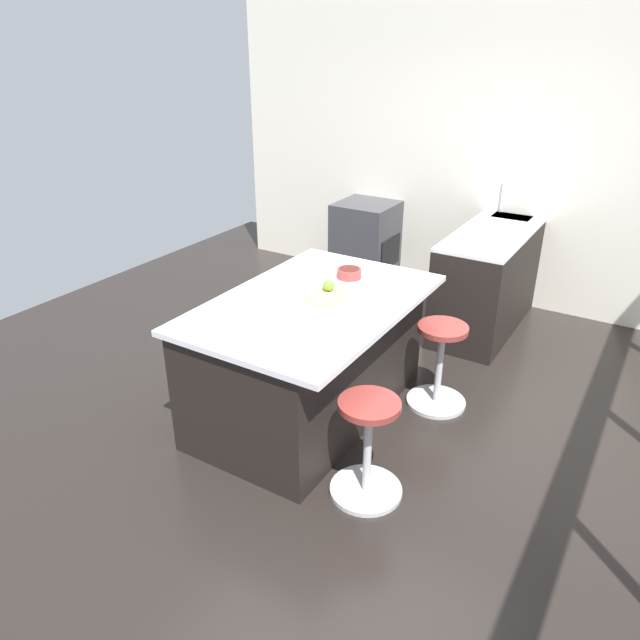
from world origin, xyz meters
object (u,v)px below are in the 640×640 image
object	(u,v)px
stool_by_window	(439,368)
apple_green	(328,285)
oven_range	(366,243)
cutting_board	(329,295)
stool_middle	(367,451)
fruit_bowl	(349,273)
kitchen_island	(308,356)

from	to	relation	value
stool_by_window	apple_green	distance (m)	1.04
oven_range	cutting_board	xyz separation A→B (m)	(2.34, 0.93, 0.45)
stool_middle	fruit_bowl	world-z (taller)	fruit_bowl
kitchen_island	fruit_bowl	distance (m)	0.69
cutting_board	fruit_bowl	bearing A→B (deg)	-172.42
oven_range	stool_by_window	world-z (taller)	oven_range
stool_middle	cutting_board	xyz separation A→B (m)	(-0.68, -0.68, 0.59)
apple_green	fruit_bowl	xyz separation A→B (m)	(-0.33, -0.02, -0.02)
stool_by_window	fruit_bowl	world-z (taller)	fruit_bowl
cutting_board	apple_green	xyz separation A→B (m)	(-0.04, -0.03, 0.05)
kitchen_island	apple_green	bearing A→B (deg)	155.75
stool_by_window	apple_green	size ratio (longest dim) A/B	8.14
stool_by_window	apple_green	xyz separation A→B (m)	(0.41, -0.70, 0.64)
oven_range	fruit_bowl	xyz separation A→B (m)	(1.96, 0.88, 0.48)
kitchen_island	apple_green	world-z (taller)	apple_green
kitchen_island	apple_green	distance (m)	0.53
fruit_bowl	apple_green	bearing A→B (deg)	3.78
apple_green	stool_middle	bearing A→B (deg)	44.25
kitchen_island	cutting_board	xyz separation A→B (m)	(-0.11, 0.10, 0.45)
kitchen_island	apple_green	size ratio (longest dim) A/B	22.61
oven_range	apple_green	size ratio (longest dim) A/B	11.26
oven_range	cutting_board	distance (m)	2.56
stool_middle	cutting_board	bearing A→B (deg)	-135.24
apple_green	oven_range	bearing A→B (deg)	-158.60
kitchen_island	cutting_board	size ratio (longest dim) A/B	5.00
stool_by_window	fruit_bowl	xyz separation A→B (m)	(0.08, -0.72, 0.62)
stool_by_window	cutting_board	size ratio (longest dim) A/B	1.80
stool_middle	cutting_board	size ratio (longest dim) A/B	1.80
fruit_bowl	stool_by_window	bearing A→B (deg)	96.07
stool_by_window	fruit_bowl	bearing A→B (deg)	-83.93
oven_range	apple_green	bearing A→B (deg)	21.40
oven_range	fruit_bowl	distance (m)	2.21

